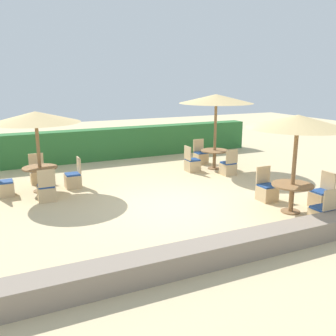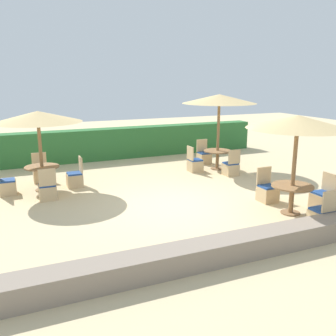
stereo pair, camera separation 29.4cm
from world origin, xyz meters
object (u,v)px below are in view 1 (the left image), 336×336
Objects in this scene: parasol_front_right at (298,122)px; patio_chair_back_left_south at (47,192)px; patio_chair_front_right_south at (323,215)px; patio_chair_back_right_west at (192,164)px; patio_chair_back_left_east at (73,179)px; patio_chair_back_left_north at (38,175)px; parasol_back_left at (36,117)px; round_table_front_right at (292,191)px; patio_chair_back_right_north at (201,157)px; patio_chair_back_right_south at (228,167)px; patio_chair_front_right_east at (321,197)px; parasol_back_right at (216,99)px; patio_chair_back_left_west at (5,187)px; round_table_back_right at (215,154)px; round_table_back_left at (40,173)px; patio_chair_front_right_north at (267,191)px.

patio_chair_back_left_south is (-5.48, 3.55, -2.03)m from parasol_front_right.
patio_chair_front_right_south is 1.00× the size of patio_chair_back_left_south.
parasol_front_right reaches higher than patio_chair_back_right_west.
patio_chair_back_left_north is at bearing 42.46° from patio_chair_back_left_east.
parasol_back_left reaches higher than patio_chair_back_left_east.
patio_chair_back_right_north reaches higher than round_table_front_right.
patio_chair_back_right_south is 1.00× the size of patio_chair_back_left_north.
patio_chair_front_right_east is at bearing -129.63° from patio_chair_back_left_east.
patio_chair_back_right_west is (-0.94, 0.01, -2.30)m from parasol_back_right.
patio_chair_back_left_west is (-6.51, 4.50, -0.31)m from round_table_front_right.
parasol_front_right is 2.65× the size of patio_chair_back_left_north.
parasol_front_right reaches higher than round_table_back_right.
patio_chair_back_left_west is at bearing 139.79° from patio_chair_front_right_south.
patio_chair_back_left_west is at bearing 145.31° from parasol_front_right.
patio_chair_back_right_south is (-0.03, -1.99, 0.00)m from patio_chair_back_right_north.
patio_chair_back_left_north is at bearing 129.92° from patio_chair_front_right_south.
round_table_back_right is at bearing 11.08° from patio_chair_back_left_south.
round_table_back_left reaches higher than round_table_front_right.
round_table_back_left is (0.00, -0.00, -1.64)m from parasol_back_left.
patio_chair_back_left_east reaches higher than round_table_back_right.
patio_chair_back_right_south is at bearing 163.87° from patio_chair_back_left_north.
patio_chair_back_left_north is (1.03, 1.05, 0.00)m from patio_chair_back_left_west.
patio_chair_back_right_south and patio_chair_back_left_east have the same top height.
parasol_back_left is (-5.55, 3.52, 1.95)m from patio_chair_front_right_north.
parasol_back_left is 2.19m from patio_chair_back_left_west.
parasol_front_right is 8.17m from patio_chair_back_left_west.
patio_chair_front_right_north is at bearing 140.57° from patio_chair_back_left_north.
patio_chair_front_right_north is 0.92× the size of round_table_back_left.
parasol_back_left is at bearing -87.43° from patio_chair_back_right_west.
parasol_back_left is (-6.20, -0.23, -0.35)m from parasol_back_right.
round_table_front_right is 5.20m from parasol_back_right.
parasol_back_right reaches higher than patio_chair_back_left_south.
patio_chair_back_left_south is (-6.17, -1.21, -2.30)m from parasol_back_right.
patio_chair_back_left_east is (-5.20, 0.75, 0.00)m from patio_chair_back_right_south.
patio_chair_back_right_south is at bearing -102.30° from patio_chair_front_right_north.
patio_chair_back_left_south reaches higher than round_table_back_right.
round_table_back_right is (0.00, -0.00, -2.02)m from parasol_back_right.
round_table_front_right reaches higher than round_table_back_right.
round_table_back_right is 1.10× the size of patio_chair_back_right_north.
patio_chair_front_right_south is at bearing 2.47° from patio_chair_back_right_west.
patio_chair_back_left_north is (-6.17, 0.80, -2.30)m from parasol_back_right.
patio_chair_back_left_north is (-6.14, 1.78, 0.00)m from patio_chair_back_right_south.
round_table_front_right is 4.80m from round_table_back_right.
parasol_back_left is 2.18m from patio_chair_back_left_south.
round_table_front_right is (0.00, -0.00, -1.72)m from parasol_front_right.
parasol_back_right is (0.69, 4.75, 1.99)m from round_table_front_right.
parasol_front_right is 2.43× the size of round_table_back_left.
patio_chair_back_left_south is at bearing -88.47° from parasol_back_left.
parasol_back_right is (0.69, 5.76, 2.30)m from patio_chair_front_right_south.
patio_chair_back_right_south is at bearing 82.26° from patio_chair_front_right_south.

